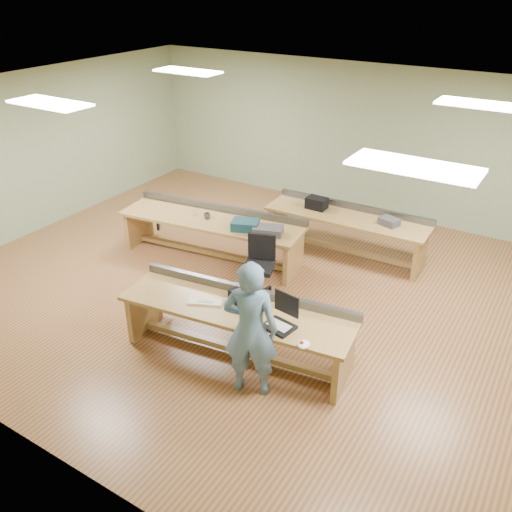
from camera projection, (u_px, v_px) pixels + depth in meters
name	position (u px, v px, depth m)	size (l,w,h in m)	color
floor	(264.00, 292.00, 8.67)	(10.00, 10.00, 0.00)	#9E613C
ceiling	(265.00, 102.00, 7.26)	(10.00, 10.00, 0.00)	silver
wall_back	(366.00, 140.00, 10.96)	(10.00, 0.04, 3.00)	gray
wall_front	(40.00, 349.00, 4.96)	(10.00, 0.04, 3.00)	gray
wall_left	(39.00, 151.00, 10.29)	(0.04, 8.00, 3.00)	gray
fluor_panels	(265.00, 104.00, 7.27)	(6.20, 3.50, 0.03)	white
workbench_front	(238.00, 319.00, 7.02)	(3.17, 1.21, 0.86)	#AC8D48
workbench_mid	(212.00, 228.00, 9.47)	(3.37, 1.30, 0.86)	#AC8D48
workbench_back	(346.00, 225.00, 9.58)	(2.92, 0.84, 0.86)	#AC8D48
person	(251.00, 329.00, 6.26)	(0.65, 0.43, 1.78)	#678CA9
laptop_base	(279.00, 327.00, 6.51)	(0.36, 0.29, 0.04)	black
laptop_screen	(287.00, 304.00, 6.48)	(0.36, 0.02, 0.28)	black
keyboard	(205.00, 302.00, 7.00)	(0.44, 0.15, 0.03)	white
trackball_mouse	(304.00, 345.00, 6.18)	(0.14, 0.17, 0.07)	white
camera_bag	(239.00, 297.00, 6.98)	(0.24, 0.16, 0.17)	black
task_chair	(259.00, 274.00, 8.47)	(0.66, 0.66, 0.97)	black
parts_bin_teal	(245.00, 225.00, 8.96)	(0.44, 0.33, 0.15)	#163947
parts_bin_grey	(268.00, 231.00, 8.79)	(0.47, 0.30, 0.13)	#3D3D40
mug	(207.00, 216.00, 9.37)	(0.12, 0.12, 0.09)	#3D3D40
drinks_can	(194.00, 212.00, 9.49)	(0.06, 0.06, 0.12)	white
storage_box_back	(317.00, 203.00, 9.72)	(0.36, 0.26, 0.20)	black
tray_back	(389.00, 222.00, 9.11)	(0.32, 0.23, 0.13)	#3D3D40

